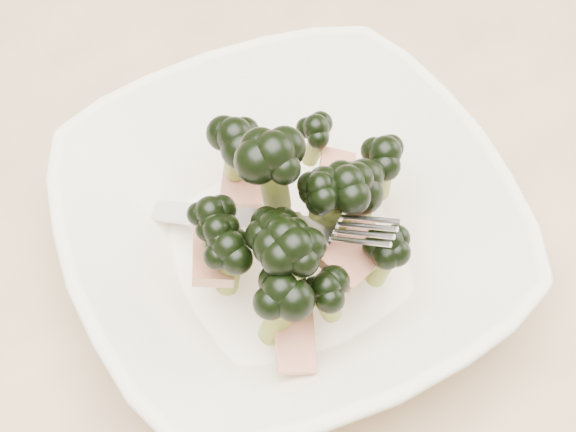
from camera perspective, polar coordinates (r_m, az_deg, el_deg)
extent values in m
cube|color=tan|center=(0.53, -8.93, -8.18)|extent=(1.20, 0.80, 0.04)
cylinder|color=tan|center=(1.20, 5.98, 11.36)|extent=(0.06, 0.06, 0.71)
imported|color=#EEE5C9|center=(0.50, 0.00, -1.04)|extent=(0.33, 0.33, 0.07)
cylinder|color=#626B23|center=(0.47, -4.10, -3.68)|extent=(0.02, 0.01, 0.04)
ellipsoid|color=black|center=(0.45, -4.28, -2.20)|extent=(0.03, 0.03, 0.03)
cylinder|color=#626B23|center=(0.46, -0.29, -3.36)|extent=(0.01, 0.02, 0.05)
ellipsoid|color=black|center=(0.43, -0.31, -1.45)|extent=(0.04, 0.04, 0.03)
cylinder|color=#626B23|center=(0.51, 6.61, 2.67)|extent=(0.02, 0.02, 0.05)
ellipsoid|color=black|center=(0.49, 6.91, 4.52)|extent=(0.03, 0.03, 0.03)
cylinder|color=#626B23|center=(0.45, -0.98, 2.07)|extent=(0.02, 0.02, 0.05)
ellipsoid|color=black|center=(0.43, -1.04, 4.52)|extent=(0.04, 0.04, 0.03)
cylinder|color=#626B23|center=(0.45, 0.39, -4.13)|extent=(0.02, 0.03, 0.05)
ellipsoid|color=black|center=(0.43, 0.41, -2.20)|extent=(0.04, 0.04, 0.03)
cylinder|color=#626B23|center=(0.47, -5.33, -1.18)|extent=(0.02, 0.01, 0.04)
ellipsoid|color=black|center=(0.45, -5.55, 0.32)|extent=(0.03, 0.03, 0.02)
cylinder|color=#626B23|center=(0.48, 6.79, -3.32)|extent=(0.02, 0.02, 0.04)
ellipsoid|color=black|center=(0.46, 7.09, -1.83)|extent=(0.03, 0.03, 0.03)
cylinder|color=#626B23|center=(0.53, 1.93, 4.94)|extent=(0.02, 0.02, 0.03)
ellipsoid|color=black|center=(0.52, 2.00, 6.32)|extent=(0.03, 0.03, 0.02)
cylinder|color=#626B23|center=(0.46, -0.47, -7.00)|extent=(0.03, 0.02, 0.05)
ellipsoid|color=black|center=(0.43, -0.50, -5.29)|extent=(0.04, 0.04, 0.03)
cylinder|color=#626B23|center=(0.47, -4.87, -2.38)|extent=(0.01, 0.02, 0.04)
ellipsoid|color=black|center=(0.45, -5.08, -0.94)|extent=(0.03, 0.03, 0.02)
cylinder|color=#626B23|center=(0.51, -3.67, 4.15)|extent=(0.02, 0.02, 0.03)
ellipsoid|color=black|center=(0.49, -3.81, 5.72)|extent=(0.04, 0.04, 0.03)
cylinder|color=#626B23|center=(0.46, 2.64, -6.17)|extent=(0.02, 0.02, 0.03)
ellipsoid|color=black|center=(0.45, 2.74, -5.04)|extent=(0.03, 0.03, 0.02)
cylinder|color=#626B23|center=(0.47, 4.08, 0.72)|extent=(0.02, 0.02, 0.04)
ellipsoid|color=black|center=(0.45, 4.25, 2.38)|extent=(0.03, 0.03, 0.03)
cylinder|color=#626B23|center=(0.47, 2.57, 0.30)|extent=(0.02, 0.01, 0.04)
ellipsoid|color=black|center=(0.45, 2.68, 1.90)|extent=(0.03, 0.03, 0.02)
cylinder|color=#626B23|center=(0.46, -0.95, -2.27)|extent=(0.01, 0.02, 0.03)
ellipsoid|color=black|center=(0.44, -0.99, -0.88)|extent=(0.03, 0.03, 0.03)
cylinder|color=#626B23|center=(0.46, 2.20, 0.53)|extent=(0.02, 0.02, 0.04)
ellipsoid|color=black|center=(0.44, 2.29, 2.12)|extent=(0.03, 0.03, 0.02)
cylinder|color=#626B23|center=(0.49, 5.21, 1.11)|extent=(0.02, 0.02, 0.04)
ellipsoid|color=black|center=(0.47, 5.43, 2.71)|extent=(0.04, 0.04, 0.03)
cube|color=maroon|center=(0.51, 3.41, 2.79)|extent=(0.05, 0.05, 0.02)
cube|color=maroon|center=(0.48, -5.38, -2.48)|extent=(0.05, 0.06, 0.02)
cube|color=maroon|center=(0.50, 4.79, -1.08)|extent=(0.04, 0.06, 0.02)
cube|color=maroon|center=(0.47, 4.84, -2.64)|extent=(0.05, 0.04, 0.02)
cube|color=maroon|center=(0.52, -2.77, 2.45)|extent=(0.05, 0.05, 0.02)
cube|color=maroon|center=(0.47, 0.45, -8.17)|extent=(0.05, 0.05, 0.02)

